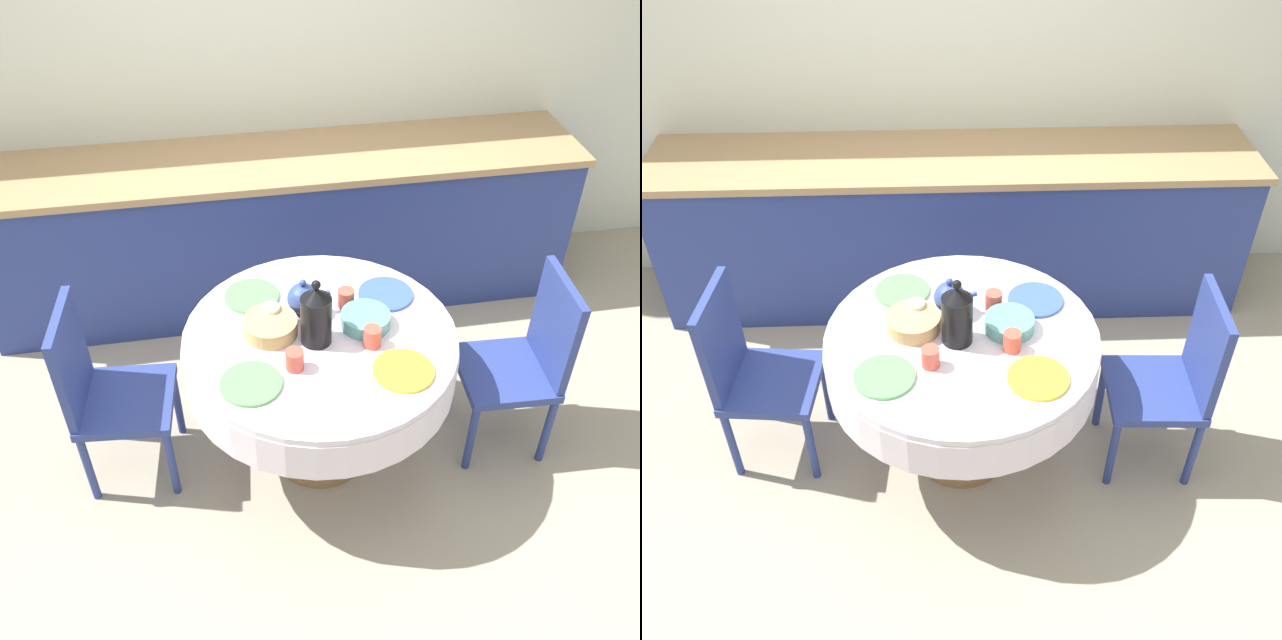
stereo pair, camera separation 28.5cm
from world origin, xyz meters
TOP-DOWN VIEW (x-y plane):
  - ground_plane at (0.00, 0.00)m, footprint 12.00×12.00m
  - wall_back at (0.00, 1.58)m, footprint 7.00×0.05m
  - kitchen_counter at (0.00, 1.24)m, footprint 3.24×0.64m
  - dining_table at (0.00, 0.00)m, footprint 1.14×1.14m
  - chair_left at (0.91, -0.04)m, footprint 0.42×0.42m
  - chair_right at (-0.91, 0.08)m, footprint 0.43×0.43m
  - plate_near_left at (-0.31, -0.24)m, footprint 0.24×0.24m
  - cup_near_left at (-0.13, -0.17)m, footprint 0.07×0.07m
  - plate_near_right at (0.28, -0.27)m, footprint 0.24×0.24m
  - cup_near_right at (0.19, -0.09)m, footprint 0.07×0.07m
  - plate_far_left at (-0.25, 0.29)m, footprint 0.24×0.24m
  - cup_far_left at (-0.18, 0.11)m, footprint 0.07×0.07m
  - plate_far_right at (0.33, 0.21)m, footprint 0.24×0.24m
  - cup_far_right at (0.14, 0.16)m, footprint 0.07×0.07m
  - coffee_carafe at (-0.02, -0.03)m, footprint 0.13×0.13m
  - teapot at (-0.04, 0.15)m, footprint 0.19×0.13m
  - bread_basket at (-0.20, 0.05)m, footprint 0.22×0.22m
  - fruit_bowl at (0.20, 0.03)m, footprint 0.21×0.21m

SIDE VIEW (x-z plane):
  - ground_plane at x=0.00m, z-range 0.00..0.00m
  - kitchen_counter at x=0.00m, z-range 0.00..0.90m
  - chair_left at x=0.91m, z-range 0.04..0.95m
  - chair_right at x=-0.91m, z-range 0.04..0.95m
  - dining_table at x=0.00m, z-range 0.24..0.97m
  - plate_near_left at x=-0.31m, z-range 0.73..0.75m
  - plate_near_right at x=0.28m, z-range 0.73..0.75m
  - plate_far_left at x=-0.25m, z-range 0.73..0.75m
  - plate_far_right at x=0.33m, z-range 0.73..0.75m
  - fruit_bowl at x=0.20m, z-range 0.73..0.79m
  - bread_basket at x=-0.20m, z-range 0.73..0.80m
  - cup_near_left at x=-0.13m, z-range 0.73..0.82m
  - cup_near_right at x=0.19m, z-range 0.73..0.82m
  - cup_far_left at x=-0.18m, z-range 0.73..0.82m
  - cup_far_right at x=0.14m, z-range 0.73..0.82m
  - teapot at x=-0.04m, z-range 0.72..0.90m
  - coffee_carafe at x=-0.02m, z-range 0.71..1.01m
  - wall_back at x=0.00m, z-range 0.00..2.60m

